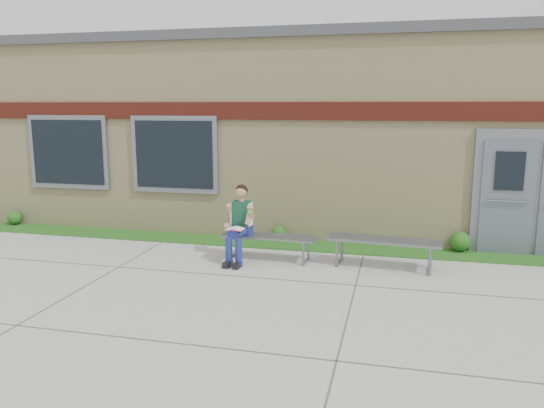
# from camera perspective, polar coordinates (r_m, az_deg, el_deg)

# --- Properties ---
(ground) EXTENTS (80.00, 80.00, 0.00)m
(ground) POSITION_cam_1_polar(r_m,az_deg,el_deg) (7.94, 1.40, -9.37)
(ground) COLOR #9E9E99
(ground) RESTS_ON ground
(grass_strip) EXTENTS (16.00, 0.80, 0.02)m
(grass_strip) POSITION_cam_1_polar(r_m,az_deg,el_deg) (10.38, 4.43, -4.53)
(grass_strip) COLOR #1C5316
(grass_strip) RESTS_ON ground
(school_building) EXTENTS (16.20, 6.22, 4.20)m
(school_building) POSITION_cam_1_polar(r_m,az_deg,el_deg) (13.40, 6.89, 7.89)
(school_building) COLOR beige
(school_building) RESTS_ON ground
(bench_left) EXTENTS (1.71, 0.56, 0.44)m
(bench_left) POSITION_cam_1_polar(r_m,az_deg,el_deg) (9.43, -0.32, -4.00)
(bench_left) COLOR slate
(bench_left) RESTS_ON ground
(bench_right) EXTENTS (1.94, 0.70, 0.49)m
(bench_right) POSITION_cam_1_polar(r_m,az_deg,el_deg) (9.16, 11.95, -4.39)
(bench_right) COLOR slate
(bench_right) RESTS_ON ground
(girl) EXTENTS (0.49, 0.82, 1.35)m
(girl) POSITION_cam_1_polar(r_m,az_deg,el_deg) (9.28, -3.53, -1.99)
(girl) COLOR navy
(girl) RESTS_ON ground
(shrub_west) EXTENTS (0.31, 0.31, 0.31)m
(shrub_west) POSITION_cam_1_polar(r_m,az_deg,el_deg) (13.49, -25.95, -1.33)
(shrub_west) COLOR #1C5316
(shrub_west) RESTS_ON grass_strip
(shrub_mid) EXTENTS (0.29, 0.29, 0.29)m
(shrub_mid) POSITION_cam_1_polar(r_m,az_deg,el_deg) (10.72, 0.74, -3.16)
(shrub_mid) COLOR #1C5316
(shrub_mid) RESTS_ON grass_strip
(shrub_east) EXTENTS (0.37, 0.37, 0.37)m
(shrub_east) POSITION_cam_1_polar(r_m,az_deg,el_deg) (10.52, 19.58, -3.81)
(shrub_east) COLOR #1C5316
(shrub_east) RESTS_ON grass_strip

